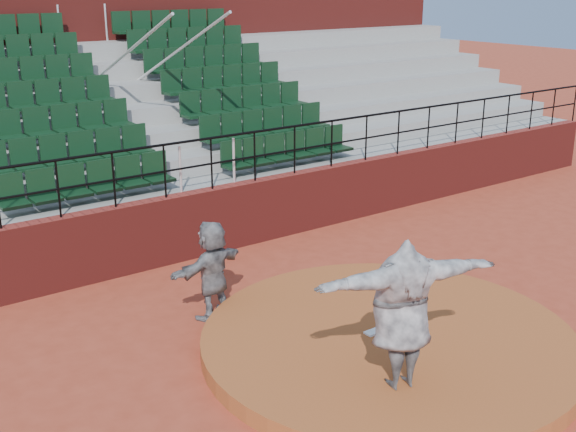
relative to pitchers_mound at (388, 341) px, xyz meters
name	(u,v)px	position (x,y,z in m)	size (l,w,h in m)	color
ground	(388,349)	(0.00, 0.00, -0.12)	(90.00, 90.00, 0.00)	#9F3A24
pitchers_mound	(388,341)	(0.00, 0.00, 0.00)	(5.50, 5.50, 0.25)	#9F4E23
pitching_rubber	(382,329)	(0.00, 0.15, 0.14)	(0.60, 0.15, 0.03)	white
boundary_wall	(213,220)	(0.00, 5.00, 0.53)	(24.00, 0.30, 1.30)	maroon
wall_railing	(211,152)	(0.00, 5.00, 1.90)	(24.04, 0.05, 1.03)	black
seating_deck	(132,148)	(0.00, 8.65, 1.32)	(24.00, 5.97, 4.63)	gray
press_box_facade	(64,44)	(0.00, 12.60, 3.43)	(24.00, 3.00, 7.10)	maroon
pitcher	(402,314)	(-0.86, -1.07, 1.11)	(2.43, 0.66, 1.97)	black
fielder	(212,269)	(-1.50, 2.48, 0.68)	(1.50, 0.48, 1.61)	black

